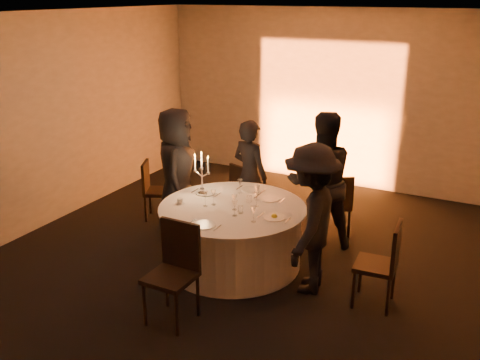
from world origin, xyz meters
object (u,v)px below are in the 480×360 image
at_px(chair_left, 153,187).
at_px(guest_right, 311,219).
at_px(chair_right, 384,260).
at_px(candelabra, 202,179).
at_px(guest_back_left, 250,175).
at_px(banquet_table, 233,235).
at_px(guest_left, 177,171).
at_px(chair_back_left, 244,189).
at_px(chair_back_right, 337,202).
at_px(chair_front, 175,266).
at_px(coffee_cup, 180,201).
at_px(guest_back_right, 321,181).

bearing_deg(chair_left, guest_right, -131.97).
xyz_separation_m(chair_right, candelabra, (-2.42, 0.32, 0.42)).
relative_size(chair_left, guest_back_left, 0.55).
relative_size(guest_back_left, guest_right, 0.92).
relative_size(banquet_table, chair_right, 1.85).
relative_size(chair_right, guest_left, 0.55).
height_order(chair_back_left, chair_back_right, chair_back_right).
relative_size(banquet_table, chair_front, 1.72).
xyz_separation_m(guest_left, candelabra, (0.63, -0.36, 0.09)).
bearing_deg(guest_back_left, chair_back_left, -29.74).
relative_size(coffee_cup, candelabra, 0.19).
distance_m(chair_front, guest_back_left, 2.43).
bearing_deg(coffee_cup, candelabra, 79.98).
distance_m(chair_back_left, candelabra, 1.19).
bearing_deg(guest_back_right, guest_right, 63.98).
distance_m(chair_front, guest_left, 2.23).
bearing_deg(guest_right, banquet_table, -103.38).
distance_m(banquet_table, chair_right, 1.88).
relative_size(chair_right, candelabra, 1.69).
xyz_separation_m(chair_right, guest_right, (-0.82, -0.01, 0.31)).
height_order(guest_right, coffee_cup, guest_right).
bearing_deg(chair_back_right, chair_back_left, -26.86).
bearing_deg(chair_right, chair_back_right, -150.24).
height_order(guest_left, coffee_cup, guest_left).
xyz_separation_m(chair_front, guest_right, (1.03, 1.17, 0.27)).
bearing_deg(coffee_cup, chair_front, -59.61).
height_order(banquet_table, guest_back_right, guest_back_right).
distance_m(guest_back_left, coffee_cup, 1.35).
height_order(banquet_table, guest_left, guest_left).
distance_m(guest_back_left, guest_right, 1.83).
relative_size(chair_back_left, guest_back_right, 0.47).
relative_size(chair_left, chair_back_left, 1.01).
relative_size(guest_back_left, candelabra, 2.76).
bearing_deg(guest_left, chair_left, 47.30).
height_order(guest_back_right, coffee_cup, guest_back_right).
distance_m(chair_back_right, candelabra, 1.91).
height_order(chair_left, candelabra, candelabra).
relative_size(chair_front, guest_left, 0.59).
bearing_deg(coffee_cup, chair_left, 139.63).
height_order(chair_front, guest_back_right, guest_back_right).
bearing_deg(guest_left, chair_right, -128.32).
xyz_separation_m(chair_left, coffee_cup, (1.10, -0.94, 0.31)).
xyz_separation_m(chair_front, guest_left, (-1.20, 1.86, 0.29)).
xyz_separation_m(guest_back_left, coffee_cup, (-0.32, -1.31, 0.01)).
distance_m(guest_right, coffee_cup, 1.67).
height_order(chair_right, coffee_cup, chair_right).
xyz_separation_m(guest_back_left, guest_back_right, (1.09, -0.15, 0.13)).
height_order(chair_back_left, coffee_cup, chair_back_left).
distance_m(chair_left, candelabra, 1.38).
bearing_deg(coffee_cup, guest_left, 125.79).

